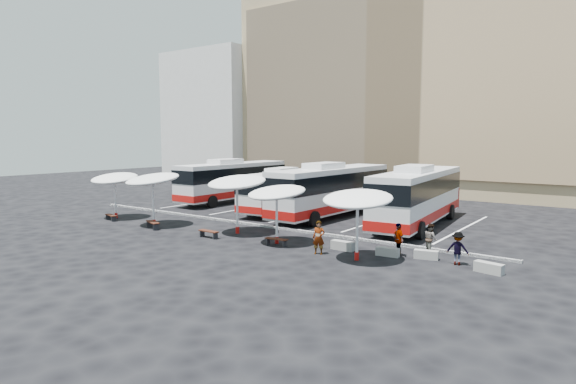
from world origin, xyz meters
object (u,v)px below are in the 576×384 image
Objects in this scene: bus_2 at (332,189)px; conc_bench_1 at (388,252)px; conc_bench_0 at (343,246)px; sunshade_1 at (153,179)px; passenger_2 at (398,239)px; wood_bench_1 at (153,223)px; passenger_3 at (458,248)px; bus_3 at (418,195)px; bus_1 at (288,189)px; conc_bench_3 at (489,268)px; wood_bench_0 at (111,216)px; bus_0 at (234,180)px; sunshade_0 at (115,178)px; wood_bench_2 at (209,232)px; passenger_0 at (319,238)px; passenger_1 at (431,239)px; sunshade_2 at (237,182)px; conc_bench_2 at (426,255)px; sunshade_4 at (358,199)px; sunshade_3 at (277,193)px; wood_bench_3 at (276,240)px.

conc_bench_1 is (8.83, -9.06, -1.93)m from bus_2.
sunshade_1 is at bearing -174.51° from conc_bench_0.
wood_bench_1 is at bearing -128.98° from passenger_2.
wood_bench_1 is 1.01× the size of passenger_3.
passenger_3 is (19.33, 2.77, 0.44)m from wood_bench_1.
bus_3 is (6.85, 0.19, 0.02)m from bus_2.
bus_1 is at bearing 138.26° from conc_bench_0.
conc_bench_3 is at bearing -2.07° from conc_bench_1.
wood_bench_1 is at bearing -145.73° from bus_3.
sunshade_1 is 2.62× the size of passenger_3.
bus_0 is at bearing 89.93° from wood_bench_0.
conc_bench_3 is at bearing -32.18° from bus_2.
sunshade_0 is 2.65× the size of passenger_3.
sunshade_1 reaches higher than wood_bench_0.
bus_3 is 9.28× the size of wood_bench_2.
passenger_0 is (-8.13, -1.55, 0.65)m from conc_bench_3.
bus_0 is 10.13× the size of conc_bench_3.
bus_1 is 7.27× the size of passenger_1.
bus_3 is 9.22m from passenger_2.
sunshade_0 is 11.48m from sunshade_2.
conc_bench_2 is at bearing 4.48° from sunshade_0.
bus_1 is 12.17m from wood_bench_1.
wood_bench_0 is at bearing -174.01° from conc_bench_0.
bus_1 reaches higher than conc_bench_1.
conc_bench_2 is (12.10, 0.76, -3.05)m from sunshade_2.
sunshade_4 reaches higher than sunshade_0.
conc_bench_0 is (-1.65, 1.49, -2.83)m from sunshade_4.
wood_bench_2 is 13.03m from passenger_1.
sunshade_3 is (2.38, -10.06, 0.80)m from bus_2.
sunshade_2 is 2.41× the size of passenger_3.
wood_bench_1 reaches higher than wood_bench_3.
wood_bench_3 is (14.91, -12.69, -1.77)m from bus_0.
sunshade_3 is 4.82m from conc_bench_0.
passenger_3 reaches higher than conc_bench_3.
sunshade_1 is 2.59× the size of wood_bench_1.
passenger_2 is at bearing 11.67° from conc_bench_0.
passenger_1 is (10.44, -7.22, -1.35)m from bus_2.
sunshade_3 is at bearing -167.93° from conc_bench_0.
passenger_2 is at bearing -80.61° from bus_3.
conc_bench_1 is 0.85m from passenger_2.
passenger_3 is at bearing 6.72° from conc_bench_1.
sunshade_0 is at bearing 179.07° from wood_bench_3.
passenger_3 is (24.45, -10.80, -1.29)m from bus_0.
sunshade_1 is 14.64m from conc_bench_0.
passenger_2 is (16.28, 2.80, 0.48)m from wood_bench_1.
bus_0 is at bearing 25.96° from passenger_1.
wood_bench_1 is 13.53m from conc_bench_0.
sunshade_2 is (-1.45, -9.21, 1.11)m from bus_2.
wood_bench_3 is 11.21m from conc_bench_3.
bus_3 is (11.34, -0.18, 0.31)m from bus_1.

